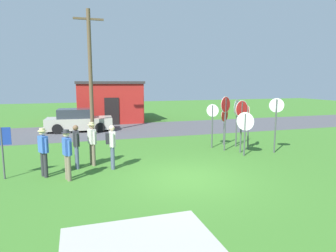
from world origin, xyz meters
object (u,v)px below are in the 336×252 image
at_px(person_in_blue, 43,149).
at_px(person_with_sunhat, 92,141).
at_px(person_in_teal, 67,152).
at_px(stop_sign_low_front, 248,120).
at_px(stop_sign_nearest, 276,117).
at_px(person_on_left, 76,144).
at_px(stop_sign_center_cluster, 225,120).
at_px(stop_sign_tallest, 241,117).
at_px(utility_pole, 90,70).
at_px(info_panel_leftmost, 2,144).
at_px(stop_sign_far_back, 225,114).
at_px(stop_sign_rear_left, 245,126).
at_px(stop_sign_rear_right, 237,114).
at_px(stop_sign_leaning_left, 212,119).
at_px(person_holding_notes, 112,144).

height_order(person_in_blue, person_with_sunhat, same).
bearing_deg(person_in_teal, stop_sign_low_front, 14.66).
distance_m(stop_sign_nearest, person_on_left, 8.91).
bearing_deg(stop_sign_center_cluster, stop_sign_tallest, -92.51).
bearing_deg(stop_sign_nearest, utility_pole, 135.51).
distance_m(person_with_sunhat, info_panel_leftmost, 3.13).
xyz_separation_m(stop_sign_tallest, stop_sign_low_front, (0.66, 0.46, -0.23)).
bearing_deg(person_on_left, person_in_teal, -102.48).
bearing_deg(person_in_teal, stop_sign_nearest, 7.48).
xyz_separation_m(person_in_blue, info_panel_leftmost, (-1.30, 0.15, 0.25)).
bearing_deg(stop_sign_far_back, stop_sign_rear_left, -72.92).
height_order(stop_sign_center_cluster, person_on_left, stop_sign_center_cluster).
xyz_separation_m(stop_sign_rear_right, person_with_sunhat, (-7.26, -1.36, -0.68)).
relative_size(stop_sign_nearest, info_panel_leftmost, 1.43).
bearing_deg(stop_sign_leaning_left, stop_sign_center_cluster, 24.31).
height_order(person_in_blue, person_on_left, person_in_blue).
height_order(stop_sign_rear_right, person_in_blue, stop_sign_rear_right).
height_order(stop_sign_leaning_left, person_in_blue, stop_sign_leaning_left).
bearing_deg(stop_sign_leaning_left, stop_sign_nearest, -39.12).
relative_size(stop_sign_far_back, person_holding_notes, 1.56).
bearing_deg(stop_sign_leaning_left, stop_sign_far_back, -67.49).
relative_size(stop_sign_rear_right, person_in_teal, 1.39).
xyz_separation_m(utility_pole, stop_sign_far_back, (5.85, -6.58, -2.20)).
distance_m(stop_sign_leaning_left, stop_sign_rear_right, 1.33).
relative_size(person_on_left, person_in_teal, 0.97).
bearing_deg(person_in_teal, stop_sign_rear_left, 8.74).
distance_m(stop_sign_center_cluster, stop_sign_tallest, 1.81).
xyz_separation_m(stop_sign_center_cluster, stop_sign_rear_right, (0.41, -0.52, 0.36)).
distance_m(stop_sign_far_back, stop_sign_rear_left, 1.32).
distance_m(utility_pole, person_with_sunhat, 7.91).
xyz_separation_m(utility_pole, stop_sign_tallest, (6.36, -7.20, -2.31)).
bearing_deg(person_with_sunhat, person_on_left, -157.11).
xyz_separation_m(stop_sign_leaning_left, stop_sign_low_front, (1.48, -0.91, 0.01)).
height_order(stop_sign_far_back, person_on_left, stop_sign_far_back).
xyz_separation_m(stop_sign_center_cluster, person_in_blue, (-8.55, -2.87, -0.32)).
bearing_deg(person_in_teal, info_panel_leftmost, 159.70).
bearing_deg(stop_sign_rear_right, person_in_blue, -165.30).
height_order(stop_sign_center_cluster, person_holding_notes, stop_sign_center_cluster).
bearing_deg(utility_pole, stop_sign_rear_right, -40.99).
relative_size(stop_sign_nearest, stop_sign_low_front, 1.19).
xyz_separation_m(stop_sign_leaning_left, person_with_sunhat, (-5.95, -1.47, -0.48)).
bearing_deg(person_on_left, stop_sign_nearest, -1.02).
bearing_deg(person_on_left, stop_sign_tallest, 2.81).
relative_size(stop_sign_leaning_left, stop_sign_center_cluster, 1.14).
height_order(stop_sign_low_front, person_in_blue, stop_sign_low_front).
height_order(utility_pole, stop_sign_rear_right, utility_pole).
distance_m(stop_sign_leaning_left, person_holding_notes, 5.73).
height_order(person_in_teal, person_with_sunhat, same).
distance_m(stop_sign_low_front, person_on_left, 8.09).
relative_size(stop_sign_leaning_left, person_on_left, 1.30).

